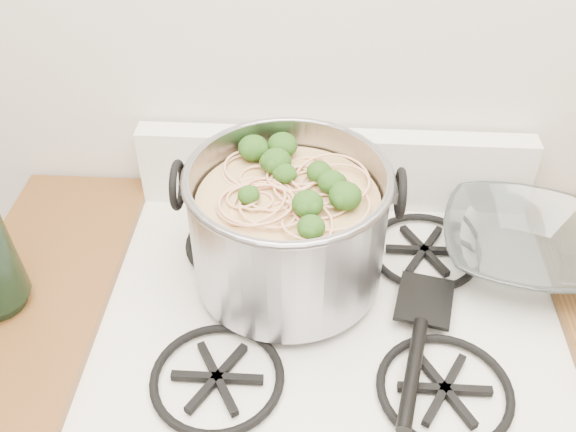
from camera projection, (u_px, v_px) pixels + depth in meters
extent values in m
cube|color=white|center=(330.00, 320.00, 1.09)|extent=(0.76, 0.65, 0.04)
cube|color=black|center=(331.00, 308.00, 1.07)|extent=(0.60, 0.56, 0.02)
cube|color=#563414|center=(37.00, 299.00, 1.10)|extent=(0.25, 0.65, 0.04)
cylinder|color=#94949C|center=(288.00, 226.00, 1.05)|extent=(0.32, 0.32, 0.21)
torus|color=#94949C|center=(288.00, 176.00, 0.98)|extent=(0.33, 0.33, 0.01)
torus|color=black|center=(178.00, 185.00, 1.01)|extent=(0.01, 0.08, 0.08)
torus|color=black|center=(400.00, 193.00, 0.99)|extent=(0.01, 0.08, 0.08)
cylinder|color=tan|center=(288.00, 237.00, 1.07)|extent=(0.30, 0.30, 0.16)
sphere|color=#244C14|center=(288.00, 190.00, 1.00)|extent=(0.04, 0.04, 0.04)
sphere|color=#244C14|center=(288.00, 190.00, 1.00)|extent=(0.04, 0.04, 0.04)
sphere|color=#244C14|center=(288.00, 190.00, 1.00)|extent=(0.04, 0.04, 0.04)
sphere|color=#244C14|center=(288.00, 190.00, 1.00)|extent=(0.04, 0.04, 0.04)
sphere|color=#244C14|center=(288.00, 190.00, 1.00)|extent=(0.04, 0.04, 0.04)
sphere|color=#244C14|center=(288.00, 190.00, 1.00)|extent=(0.04, 0.04, 0.04)
sphere|color=#244C14|center=(288.00, 190.00, 1.00)|extent=(0.04, 0.04, 0.04)
sphere|color=#244C14|center=(288.00, 190.00, 1.00)|extent=(0.04, 0.04, 0.04)
sphere|color=#244C14|center=(288.00, 190.00, 1.00)|extent=(0.04, 0.04, 0.04)
sphere|color=#244C14|center=(288.00, 190.00, 1.00)|extent=(0.04, 0.04, 0.04)
imported|color=white|center=(518.00, 253.00, 1.13)|extent=(0.13, 0.13, 0.03)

